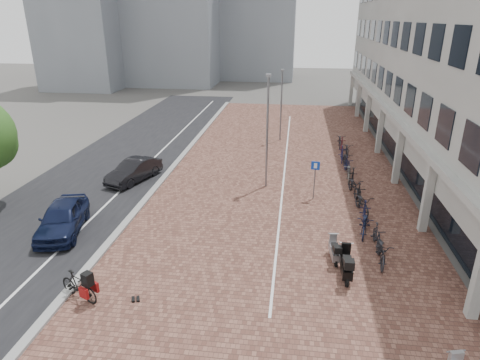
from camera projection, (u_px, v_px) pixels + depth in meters
name	position (u px, v px, depth m)	size (l,w,h in m)	color
ground	(220.00, 264.00, 16.73)	(140.00, 140.00, 0.00)	#474442
plaza_brick	(282.00, 167.00, 27.54)	(14.50, 42.00, 0.04)	brown
street_asphalt	(124.00, 160.00, 28.91)	(8.00, 50.00, 0.03)	black
curb	(178.00, 161.00, 28.40)	(0.35, 42.00, 0.14)	gray
lane_line	(151.00, 161.00, 28.66)	(0.12, 44.00, 0.00)	white
parking_line	(285.00, 166.00, 27.51)	(0.10, 30.00, 0.00)	white
office_building	(460.00, 31.00, 26.77)	(8.40, 40.00, 15.00)	#A9A9A3
car_navy	(62.00, 218.00, 18.98)	(1.71, 4.24, 1.45)	black
car_dark	(134.00, 171.00, 25.00)	(1.37, 3.93, 1.29)	black
hero_bike	(79.00, 285.00, 14.47)	(1.83, 1.17, 1.25)	black
shoes	(135.00, 300.00, 14.53)	(0.37, 0.31, 0.09)	black
scooter_front	(334.00, 250.00, 16.83)	(0.45, 1.42, 0.98)	gray
scooter_mid	(346.00, 264.00, 15.69)	(0.53, 1.70, 1.17)	black
parking_sign	(315.00, 175.00, 22.14)	(0.46, 0.12, 2.18)	slate
lamp_near	(267.00, 134.00, 23.20)	(0.12, 0.12, 6.40)	gray
lamp_far	(281.00, 106.00, 32.48)	(0.12, 0.12, 5.51)	slate
bike_row	(353.00, 179.00, 24.11)	(1.33, 18.12, 1.05)	black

